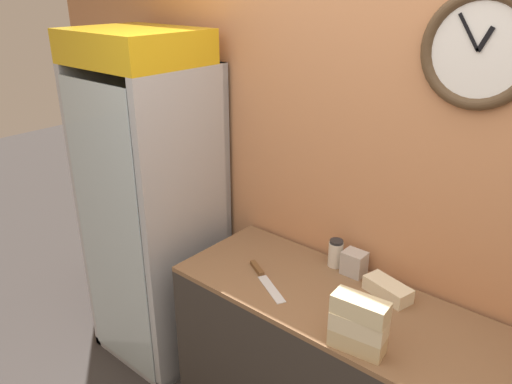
{
  "coord_description": "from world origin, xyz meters",
  "views": [
    {
      "loc": [
        0.88,
        -0.82,
        2.26
      ],
      "look_at": [
        -0.52,
        0.82,
        1.34
      ],
      "focal_mm": 35.0,
      "sensor_mm": 36.0,
      "label": 1
    }
  ],
  "objects_px": {
    "beverage_cooler": "(158,190)",
    "sandwich_flat_left": "(388,289)",
    "condiment_jar": "(336,253)",
    "sandwich_stack_top": "(360,308)",
    "napkin_dispenser": "(354,263)",
    "chefs_knife": "(262,275)",
    "sandwich_stack_bottom": "(357,341)",
    "sandwich_stack_middle": "(359,324)"
  },
  "relations": [
    {
      "from": "sandwich_flat_left",
      "to": "condiment_jar",
      "type": "bearing_deg",
      "value": 167.6
    },
    {
      "from": "beverage_cooler",
      "to": "sandwich_stack_middle",
      "type": "height_order",
      "value": "beverage_cooler"
    },
    {
      "from": "sandwich_stack_top",
      "to": "napkin_dispenser",
      "type": "bearing_deg",
      "value": 121.55
    },
    {
      "from": "sandwich_stack_bottom",
      "to": "sandwich_stack_middle",
      "type": "xyz_separation_m",
      "value": [
        0.0,
        0.0,
        0.08
      ]
    },
    {
      "from": "beverage_cooler",
      "to": "sandwich_stack_bottom",
      "type": "xyz_separation_m",
      "value": [
        1.52,
        -0.27,
        -0.14
      ]
    },
    {
      "from": "sandwich_stack_top",
      "to": "napkin_dispenser",
      "type": "xyz_separation_m",
      "value": [
        -0.29,
        0.47,
        -0.14
      ]
    },
    {
      "from": "beverage_cooler",
      "to": "sandwich_stack_bottom",
      "type": "height_order",
      "value": "beverage_cooler"
    },
    {
      "from": "sandwich_stack_middle",
      "to": "chefs_knife",
      "type": "height_order",
      "value": "sandwich_stack_middle"
    },
    {
      "from": "napkin_dispenser",
      "to": "chefs_knife",
      "type": "bearing_deg",
      "value": -135.85
    },
    {
      "from": "sandwich_stack_bottom",
      "to": "condiment_jar",
      "type": "height_order",
      "value": "condiment_jar"
    },
    {
      "from": "sandwich_flat_left",
      "to": "napkin_dispenser",
      "type": "height_order",
      "value": "napkin_dispenser"
    },
    {
      "from": "sandwich_stack_middle",
      "to": "sandwich_stack_top",
      "type": "relative_size",
      "value": 1.01
    },
    {
      "from": "beverage_cooler",
      "to": "sandwich_flat_left",
      "type": "bearing_deg",
      "value": 5.36
    },
    {
      "from": "napkin_dispenser",
      "to": "sandwich_stack_middle",
      "type": "bearing_deg",
      "value": -58.45
    },
    {
      "from": "sandwich_stack_middle",
      "to": "napkin_dispenser",
      "type": "height_order",
      "value": "sandwich_stack_middle"
    },
    {
      "from": "sandwich_stack_bottom",
      "to": "chefs_knife",
      "type": "relative_size",
      "value": 0.67
    },
    {
      "from": "sandwich_stack_top",
      "to": "sandwich_flat_left",
      "type": "xyz_separation_m",
      "value": [
        -0.07,
        0.41,
        -0.16
      ]
    },
    {
      "from": "sandwich_stack_middle",
      "to": "chefs_knife",
      "type": "relative_size",
      "value": 0.67
    },
    {
      "from": "condiment_jar",
      "to": "beverage_cooler",
      "type": "bearing_deg",
      "value": -169.53
    },
    {
      "from": "beverage_cooler",
      "to": "sandwich_stack_bottom",
      "type": "distance_m",
      "value": 1.55
    },
    {
      "from": "condiment_jar",
      "to": "napkin_dispenser",
      "type": "distance_m",
      "value": 0.11
    },
    {
      "from": "beverage_cooler",
      "to": "sandwich_stack_bottom",
      "type": "relative_size",
      "value": 8.98
    },
    {
      "from": "sandwich_flat_left",
      "to": "sandwich_stack_top",
      "type": "bearing_deg",
      "value": -79.61
    },
    {
      "from": "sandwich_stack_bottom",
      "to": "chefs_knife",
      "type": "distance_m",
      "value": 0.63
    },
    {
      "from": "beverage_cooler",
      "to": "sandwich_flat_left",
      "type": "distance_m",
      "value": 1.46
    },
    {
      "from": "sandwich_stack_bottom",
      "to": "sandwich_stack_middle",
      "type": "relative_size",
      "value": 1.0
    },
    {
      "from": "chefs_knife",
      "to": "condiment_jar",
      "type": "xyz_separation_m",
      "value": [
        0.21,
        0.32,
        0.06
      ]
    },
    {
      "from": "condiment_jar",
      "to": "chefs_knife",
      "type": "bearing_deg",
      "value": -123.48
    },
    {
      "from": "beverage_cooler",
      "to": "sandwich_stack_middle",
      "type": "relative_size",
      "value": 8.99
    },
    {
      "from": "condiment_jar",
      "to": "sandwich_flat_left",
      "type": "bearing_deg",
      "value": -12.4
    },
    {
      "from": "beverage_cooler",
      "to": "sandwich_flat_left",
      "type": "height_order",
      "value": "beverage_cooler"
    },
    {
      "from": "beverage_cooler",
      "to": "condiment_jar",
      "type": "height_order",
      "value": "beverage_cooler"
    },
    {
      "from": "sandwich_stack_bottom",
      "to": "sandwich_stack_top",
      "type": "relative_size",
      "value": 1.01
    },
    {
      "from": "sandwich_flat_left",
      "to": "napkin_dispenser",
      "type": "relative_size",
      "value": 2.01
    },
    {
      "from": "condiment_jar",
      "to": "sandwich_stack_top",
      "type": "bearing_deg",
      "value": -50.1
    },
    {
      "from": "beverage_cooler",
      "to": "sandwich_stack_bottom",
      "type": "bearing_deg",
      "value": -10.11
    },
    {
      "from": "sandwich_stack_top",
      "to": "napkin_dispenser",
      "type": "distance_m",
      "value": 0.57
    },
    {
      "from": "sandwich_stack_middle",
      "to": "sandwich_flat_left",
      "type": "xyz_separation_m",
      "value": [
        -0.07,
        0.41,
        -0.08
      ]
    },
    {
      "from": "beverage_cooler",
      "to": "condiment_jar",
      "type": "distance_m",
      "value": 1.15
    },
    {
      "from": "sandwich_flat_left",
      "to": "chefs_knife",
      "type": "bearing_deg",
      "value": -155.03
    },
    {
      "from": "sandwich_stack_middle",
      "to": "sandwich_stack_top",
      "type": "xyz_separation_m",
      "value": [
        0.0,
        0.0,
        0.08
      ]
    },
    {
      "from": "chefs_knife",
      "to": "beverage_cooler",
      "type": "bearing_deg",
      "value": 172.78
    }
  ]
}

